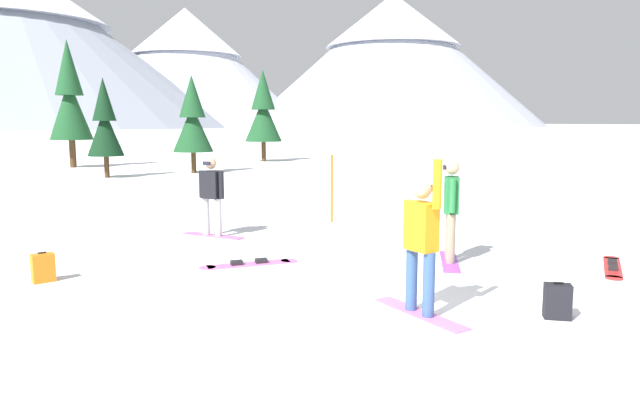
% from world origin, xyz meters
% --- Properties ---
extents(ground_plane, '(800.00, 800.00, 0.00)m').
position_xyz_m(ground_plane, '(0.00, 0.00, 0.00)').
color(ground_plane, white).
extents(snowboarder_foreground, '(0.50, 1.55, 2.00)m').
position_xyz_m(snowboarder_foreground, '(0.23, 0.01, 0.95)').
color(snowboarder_foreground, pink).
rests_on(snowboarder_foreground, ground_plane).
extents(snowboarder_midground, '(1.09, 1.45, 1.78)m').
position_xyz_m(snowboarder_midground, '(2.29, 2.14, 0.94)').
color(snowboarder_midground, '#993FD8').
rests_on(snowboarder_midground, ground_plane).
extents(snowboarder_background, '(1.14, 1.32, 1.69)m').
position_xyz_m(snowboarder_background, '(-0.94, 6.14, 0.89)').
color(snowboarder_background, pink).
rests_on(snowboarder_background, ground_plane).
extents(loose_snowboard_near_right, '(1.49, 1.34, 0.09)m').
position_xyz_m(loose_snowboard_near_right, '(4.54, 0.67, 0.02)').
color(loose_snowboard_near_right, red).
rests_on(loose_snowboard_near_right, ground_plane).
extents(loose_snowboard_far_spare, '(1.73, 0.42, 0.09)m').
position_xyz_m(loose_snowboard_far_spare, '(-0.98, 3.40, 0.02)').
color(loose_snowboard_far_spare, pink).
rests_on(loose_snowboard_far_spare, ground_plane).
extents(backpack_orange, '(0.36, 0.32, 0.47)m').
position_xyz_m(backpack_orange, '(-4.19, 3.69, 0.21)').
color(backpack_orange, orange).
rests_on(backpack_orange, ground_plane).
extents(backpack_black, '(0.38, 0.37, 0.47)m').
position_xyz_m(backpack_black, '(1.72, -0.81, 0.21)').
color(backpack_black, black).
rests_on(backpack_black, ground_plane).
extents(trail_marker_pole, '(0.06, 0.06, 1.65)m').
position_xyz_m(trail_marker_pole, '(2.18, 6.74, 0.83)').
color(trail_marker_pole, orange).
rests_on(trail_marker_pole, ground_plane).
extents(pine_tree_slender, '(2.25, 2.25, 5.56)m').
position_xyz_m(pine_tree_slender, '(7.71, 28.12, 3.03)').
color(pine_tree_slender, '#472D19').
rests_on(pine_tree_slender, ground_plane).
extents(pine_tree_tall, '(2.18, 2.18, 6.70)m').
position_xyz_m(pine_tree_tall, '(-3.14, 27.78, 3.65)').
color(pine_tree_tall, '#472D19').
rests_on(pine_tree_tall, ground_plane).
extents(pine_tree_twin, '(1.88, 1.88, 4.62)m').
position_xyz_m(pine_tree_twin, '(2.01, 21.67, 2.52)').
color(pine_tree_twin, '#472D19').
rests_on(pine_tree_twin, ground_plane).
extents(pine_tree_short, '(1.54, 1.54, 4.34)m').
position_xyz_m(pine_tree_short, '(-1.95, 21.00, 2.36)').
color(pine_tree_short, '#472D19').
rests_on(pine_tree_short, ground_plane).
extents(peak_central_summit, '(171.60, 171.60, 64.70)m').
position_xyz_m(peak_central_summit, '(-19.68, 249.94, 33.80)').
color(peak_central_summit, '#8C93A3').
rests_on(peak_central_summit, ground_plane).
extents(peak_west_ridge, '(108.05, 108.05, 51.91)m').
position_xyz_m(peak_west_ridge, '(50.65, 259.37, 27.12)').
color(peak_west_ridge, '#B2B7C6').
rests_on(peak_west_ridge, ground_plane).
extents(peak_east_ridge, '(135.69, 135.69, 59.48)m').
position_xyz_m(peak_east_ridge, '(138.00, 227.79, 31.08)').
color(peak_east_ridge, '#9EA3B2').
rests_on(peak_east_ridge, ground_plane).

